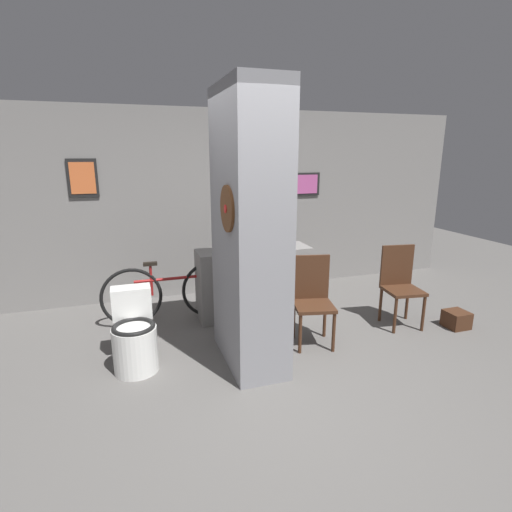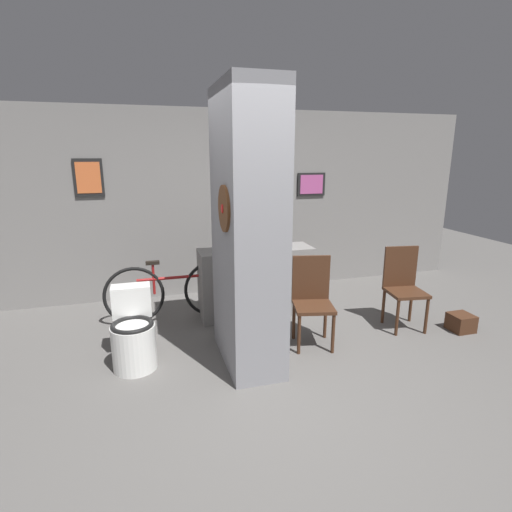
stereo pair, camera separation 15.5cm
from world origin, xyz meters
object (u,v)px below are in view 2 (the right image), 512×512
at_px(chair_by_doorway, 403,284).
at_px(bicycle, 175,291).
at_px(bottle_tall, 231,240).
at_px(chair_near_pillar, 312,297).
at_px(toilet, 133,335).

bearing_deg(chair_by_doorway, bicycle, 168.40).
relative_size(chair_by_doorway, bottle_tall, 2.90).
bearing_deg(bicycle, chair_near_pillar, -37.24).
xyz_separation_m(chair_by_doorway, bicycle, (-2.57, 0.93, -0.15)).
xyz_separation_m(chair_by_doorway, bottle_tall, (-1.88, 0.84, 0.46)).
bearing_deg(bottle_tall, chair_near_pillar, -54.82).
bearing_deg(chair_near_pillar, chair_by_doorway, 17.85).
bearing_deg(chair_by_doorway, toilet, -170.21).
distance_m(toilet, chair_by_doorway, 3.05).
bearing_deg(bottle_tall, toilet, -141.75).
xyz_separation_m(chair_near_pillar, bottle_tall, (-0.67, 0.95, 0.46)).
xyz_separation_m(toilet, chair_by_doorway, (3.05, 0.08, 0.20)).
relative_size(toilet, chair_by_doorway, 0.79).
distance_m(bicycle, bottle_tall, 0.93).
height_order(chair_by_doorway, bottle_tall, bottle_tall).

